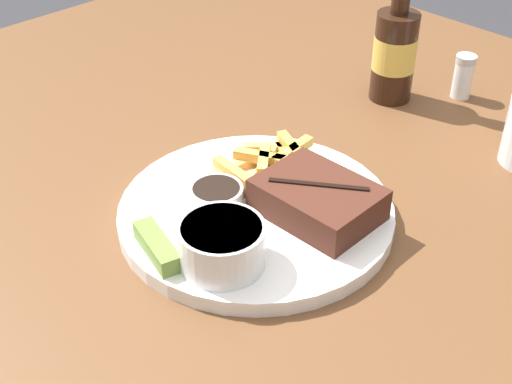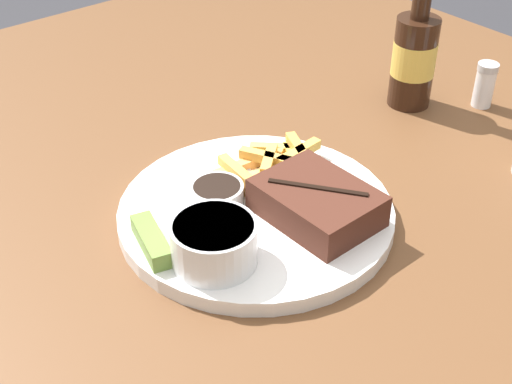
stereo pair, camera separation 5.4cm
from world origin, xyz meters
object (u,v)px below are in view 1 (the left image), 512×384
(steak_portion, at_px, (318,199))
(pickle_spear, at_px, (157,246))
(beer_bottle, at_px, (395,51))
(coleslaw_cup, at_px, (222,243))
(dinner_plate, at_px, (256,213))
(salt_shaker, at_px, (462,76))
(dipping_sauce_cup, at_px, (216,195))
(fork_utensil, at_px, (238,166))

(steak_portion, relative_size, pickle_spear, 1.61)
(pickle_spear, height_order, beer_bottle, beer_bottle)
(steak_portion, height_order, coleslaw_cup, coleslaw_cup)
(dinner_plate, relative_size, pickle_spear, 3.86)
(steak_portion, bearing_deg, dinner_plate, -145.18)
(steak_portion, xyz_separation_m, salt_shaker, (-0.06, 0.38, -0.00))
(coleslaw_cup, distance_m, pickle_spear, 0.07)
(steak_portion, distance_m, beer_bottle, 0.33)
(steak_portion, bearing_deg, dipping_sauce_cup, -143.06)
(dinner_plate, relative_size, salt_shaker, 4.76)
(coleslaw_cup, xyz_separation_m, pickle_spear, (-0.06, -0.04, -0.02))
(dipping_sauce_cup, relative_size, pickle_spear, 0.75)
(salt_shaker, bearing_deg, coleslaw_cup, -84.88)
(dipping_sauce_cup, distance_m, salt_shaker, 0.45)
(dinner_plate, bearing_deg, dipping_sauce_cup, -139.78)
(dipping_sauce_cup, bearing_deg, pickle_spear, -78.24)
(dinner_plate, height_order, dipping_sauce_cup, dipping_sauce_cup)
(dinner_plate, height_order, beer_bottle, beer_bottle)
(fork_utensil, relative_size, salt_shaker, 1.88)
(steak_portion, height_order, pickle_spear, steak_portion)
(pickle_spear, relative_size, fork_utensil, 0.65)
(coleslaw_cup, relative_size, beer_bottle, 0.42)
(beer_bottle, xyz_separation_m, salt_shaker, (0.07, 0.08, -0.04))
(steak_portion, height_order, fork_utensil, steak_portion)
(steak_portion, relative_size, beer_bottle, 0.62)
(dinner_plate, distance_m, dipping_sauce_cup, 0.05)
(dinner_plate, distance_m, steak_portion, 0.07)
(beer_bottle, bearing_deg, fork_utensil, -89.99)
(fork_utensil, distance_m, beer_bottle, 0.31)
(pickle_spear, height_order, fork_utensil, pickle_spear)
(pickle_spear, bearing_deg, coleslaw_cup, 33.93)
(coleslaw_cup, height_order, pickle_spear, coleslaw_cup)
(dipping_sauce_cup, xyz_separation_m, fork_utensil, (-0.04, 0.07, -0.01))
(pickle_spear, bearing_deg, dipping_sauce_cup, 101.76)
(coleslaw_cup, bearing_deg, dipping_sauce_cup, 141.31)
(dipping_sauce_cup, bearing_deg, coleslaw_cup, -38.69)
(dinner_plate, relative_size, coleslaw_cup, 3.53)
(beer_bottle, bearing_deg, pickle_spear, -82.97)
(beer_bottle, bearing_deg, dipping_sauce_cup, -84.26)
(dinner_plate, relative_size, dipping_sauce_cup, 5.12)
(coleslaw_cup, bearing_deg, dinner_plate, 115.82)
(pickle_spear, relative_size, beer_bottle, 0.39)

